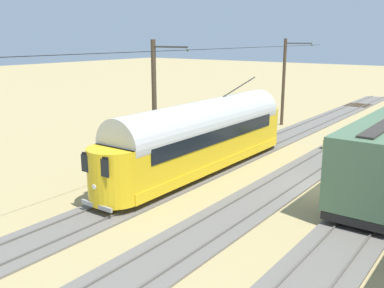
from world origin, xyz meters
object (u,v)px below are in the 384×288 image
at_px(track_end_bumper, 337,146).
at_px(vintage_streetcar, 203,135).
at_px(catenary_pole_mid_near, 155,105).
at_px(catenary_pole_foreground, 284,81).

bearing_deg(track_end_bumper, vintage_streetcar, 62.64).
bearing_deg(catenary_pole_mid_near, catenary_pole_foreground, -90.00).
height_order(vintage_streetcar, track_end_bumper, vintage_streetcar).
bearing_deg(vintage_streetcar, catenary_pole_mid_near, 32.23).
bearing_deg(track_end_bumper, catenary_pole_foreground, -42.84).
bearing_deg(catenary_pole_mid_near, track_end_bumper, -123.52).
distance_m(catenary_pole_foreground, catenary_pole_mid_near, 17.77).
distance_m(vintage_streetcar, catenary_pole_mid_near, 3.32).
height_order(vintage_streetcar, catenary_pole_foreground, catenary_pole_foreground).
bearing_deg(catenary_pole_foreground, vintage_streetcar, 98.27).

